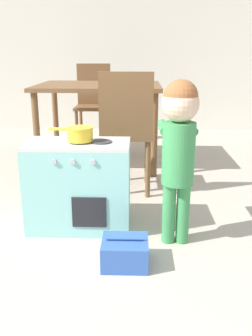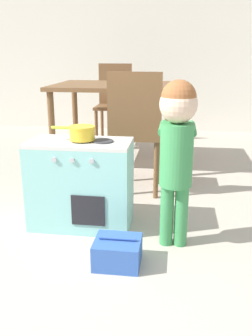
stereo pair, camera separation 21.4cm
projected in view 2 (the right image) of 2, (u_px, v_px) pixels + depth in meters
The scene contains 9 objects.
ground_plane at pixel (20, 335), 1.43m from camera, with size 16.00×16.00×0.00m, color #B2A899.
wall_back at pixel (137, 31), 4.87m from camera, with size 10.00×0.06×2.60m.
play_kitchen at pixel (82, 184), 2.28m from camera, with size 0.61×0.33×0.54m.
toy_pot at pixel (82, 132), 2.18m from camera, with size 0.26×0.15×0.08m.
child_figure at pixel (177, 139), 1.94m from camera, with size 0.20×0.36×0.91m.
toy_basket at pixel (118, 252), 1.90m from camera, with size 0.23×0.21×0.15m.
dining_table at pixel (116, 95), 3.47m from camera, with size 1.12×0.88×0.75m.
dining_chair_near at pixel (136, 130), 2.75m from camera, with size 0.38×0.38×0.91m.
dining_chair_far at pixel (114, 102), 4.26m from camera, with size 0.38×0.38×0.91m.
Camera 2 is at (0.57, -1.11, 1.04)m, focal length 40.00 mm.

